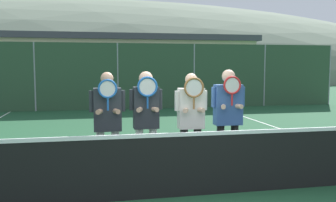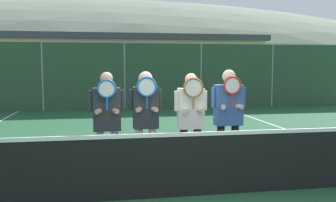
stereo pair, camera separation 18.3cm
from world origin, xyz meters
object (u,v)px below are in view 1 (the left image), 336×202
player_leftmost (108,119)px  car_left_of_center (69,86)px  player_center_right (191,117)px  player_rightmost (228,112)px  car_center (164,86)px  player_center_left (146,115)px

player_leftmost → car_left_of_center: (-1.31, 12.55, -0.16)m
player_leftmost → player_center_right: size_ratio=1.01×
car_left_of_center → player_center_right: bearing=-77.9°
player_center_right → player_rightmost: player_rightmost is taller
car_left_of_center → car_center: car_left_of_center is taller
player_center_right → player_rightmost: (0.67, 0.07, 0.06)m
player_leftmost → player_center_left: (0.63, 0.10, 0.03)m
player_center_right → car_left_of_center: (-2.67, 12.52, -0.15)m
player_rightmost → car_center: bearing=84.0°
player_center_right → car_center: player_center_right is taller
player_center_left → car_left_of_center: player_center_left is taller
player_center_left → car_left_of_center: bearing=98.8°
player_center_right → car_left_of_center: player_center_right is taller
player_rightmost → player_leftmost: bearing=-177.1°
player_rightmost → player_center_left: bearing=-179.8°
player_rightmost → player_center_right: bearing=-173.7°
player_leftmost → player_center_right: (1.37, 0.03, -0.01)m
player_center_left → car_left_of_center: size_ratio=0.44×
player_center_right → player_rightmost: 0.68m
player_center_right → car_left_of_center: 12.80m
player_center_right → player_rightmost: bearing=6.3°
player_center_left → player_center_right: player_center_left is taller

